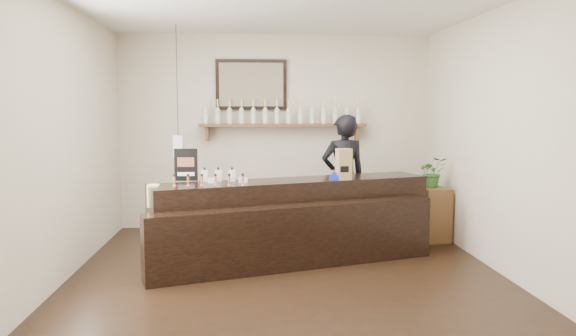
{
  "coord_description": "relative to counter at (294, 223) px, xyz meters",
  "views": [
    {
      "loc": [
        -0.39,
        -5.7,
        1.73
      ],
      "look_at": [
        0.06,
        0.7,
        1.05
      ],
      "focal_mm": 35.0,
      "sensor_mm": 36.0,
      "label": 1
    }
  ],
  "objects": [
    {
      "name": "room_shell",
      "position": [
        -0.11,
        -0.58,
        1.27
      ],
      "size": [
        5.0,
        5.0,
        5.0
      ],
      "color": "beige",
      "rests_on": "ground"
    },
    {
      "name": "ground",
      "position": [
        -0.11,
        -0.58,
        -0.43
      ],
      "size": [
        5.0,
        5.0,
        0.0
      ],
      "primitive_type": "plane",
      "color": "black",
      "rests_on": "ground"
    },
    {
      "name": "tape_dispenser",
      "position": [
        0.47,
        0.04,
        0.52
      ],
      "size": [
        0.12,
        0.05,
        0.1
      ],
      "color": "#1A29B6",
      "rests_on": "counter"
    },
    {
      "name": "shopkeeper",
      "position": [
        0.74,
        0.97,
        0.51
      ],
      "size": [
        0.77,
        0.6,
        1.88
      ],
      "primitive_type": "imported",
      "rotation": [
        0.0,
        0.0,
        3.38
      ],
      "color": "black",
      "rests_on": "ground"
    },
    {
      "name": "back_wall_decor",
      "position": [
        -0.25,
        1.8,
        1.32
      ],
      "size": [
        2.66,
        0.96,
        1.69
      ],
      "color": "brown",
      "rests_on": "ground"
    },
    {
      "name": "paper_bag",
      "position": [
        0.59,
        0.09,
        0.67
      ],
      "size": [
        0.19,
        0.16,
        0.36
      ],
      "color": "#967048",
      "rests_on": "counter"
    },
    {
      "name": "potted_plant",
      "position": [
        1.89,
        0.85,
        0.48
      ],
      "size": [
        0.37,
        0.33,
        0.4
      ],
      "primitive_type": "imported",
      "rotation": [
        0.0,
        0.0,
        0.05
      ],
      "color": "#2A5C25",
      "rests_on": "side_cabinet"
    },
    {
      "name": "side_cabinet",
      "position": [
        1.89,
        0.85,
        -0.08
      ],
      "size": [
        0.44,
        0.54,
        0.71
      ],
      "color": "brown",
      "rests_on": "ground"
    },
    {
      "name": "counter",
      "position": [
        0.0,
        0.0,
        0.0
      ],
      "size": [
        3.3,
        1.87,
        1.07
      ],
      "color": "black",
      "rests_on": "ground"
    },
    {
      "name": "promo_sign",
      "position": [
        -1.22,
        0.12,
        0.67
      ],
      "size": [
        0.26,
        0.03,
        0.37
      ],
      "color": "black",
      "rests_on": "counter"
    }
  ]
}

